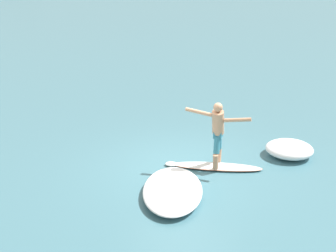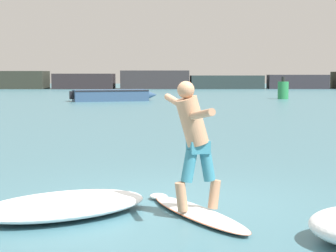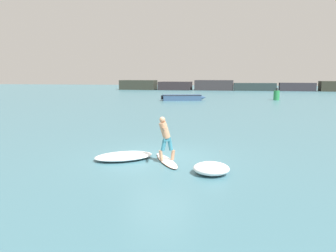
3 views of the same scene
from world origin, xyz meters
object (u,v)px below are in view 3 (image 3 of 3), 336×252
(surfboard, at_px, (167,161))
(surfer, at_px, (165,135))
(channel_marker_buoy, at_px, (277,95))
(fishing_boat_near_jetty, at_px, (183,97))

(surfboard, xyz_separation_m, surfer, (-0.05, -0.06, 1.01))
(surfboard, height_order, channel_marker_buoy, channel_marker_buoy)
(fishing_boat_near_jetty, xyz_separation_m, channel_marker_buoy, (12.14, 3.03, 0.25))
(surfer, height_order, fishing_boat_near_jetty, surfer)
(surfboard, distance_m, fishing_boat_near_jetty, 31.19)
(surfboard, height_order, surfer, surfer)
(fishing_boat_near_jetty, distance_m, channel_marker_buoy, 12.52)
(surfboard, relative_size, fishing_boat_near_jetty, 0.39)
(surfer, bearing_deg, surfboard, 53.02)
(fishing_boat_near_jetty, height_order, channel_marker_buoy, channel_marker_buoy)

